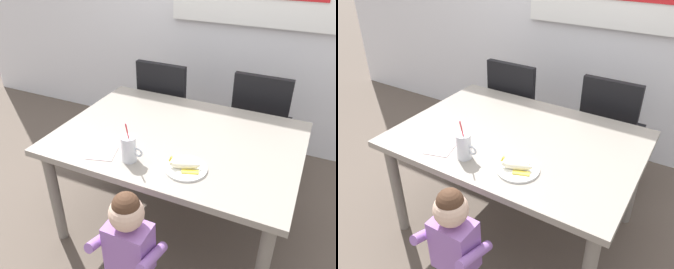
% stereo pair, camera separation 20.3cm
% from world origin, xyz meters
% --- Properties ---
extents(ground_plane, '(24.00, 24.00, 0.00)m').
position_xyz_m(ground_plane, '(0.00, 0.00, 0.00)').
color(ground_plane, brown).
extents(dining_table, '(1.50, 1.07, 0.74)m').
position_xyz_m(dining_table, '(0.00, 0.00, 0.66)').
color(dining_table, gray).
rests_on(dining_table, ground).
extents(dining_chair_left, '(0.44, 0.44, 0.96)m').
position_xyz_m(dining_chair_left, '(-0.41, 0.72, 0.54)').
color(dining_chair_left, black).
rests_on(dining_chair_left, ground).
extents(dining_chair_right, '(0.44, 0.45, 0.96)m').
position_xyz_m(dining_chair_right, '(0.37, 0.79, 0.54)').
color(dining_chair_right, black).
rests_on(dining_chair_right, ground).
extents(toddler_standing, '(0.33, 0.24, 0.84)m').
position_xyz_m(toddler_standing, '(0.05, -0.72, 0.53)').
color(toddler_standing, '#3F4760').
rests_on(toddler_standing, ground).
extents(milk_cup, '(0.13, 0.08, 0.25)m').
position_xyz_m(milk_cup, '(-0.14, -0.36, 0.81)').
color(milk_cup, silver).
rests_on(milk_cup, dining_table).
extents(snack_plate, '(0.23, 0.23, 0.01)m').
position_xyz_m(snack_plate, '(0.18, -0.31, 0.75)').
color(snack_plate, white).
rests_on(snack_plate, dining_table).
extents(peeled_banana, '(0.18, 0.13, 0.07)m').
position_xyz_m(peeled_banana, '(0.18, -0.31, 0.77)').
color(peeled_banana, '#F4EAC6').
rests_on(peeled_banana, snack_plate).
extents(paper_napkin, '(0.19, 0.19, 0.00)m').
position_xyz_m(paper_napkin, '(-0.32, -0.36, 0.74)').
color(paper_napkin, silver).
rests_on(paper_napkin, dining_table).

